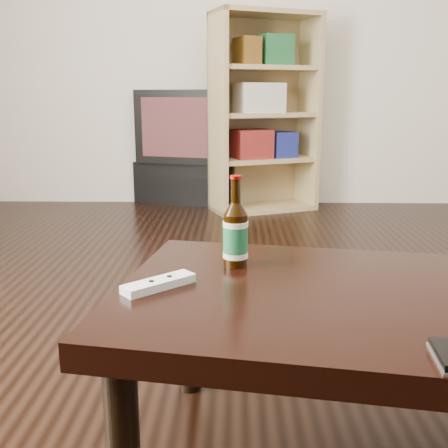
{
  "coord_description": "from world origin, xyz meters",
  "views": [
    {
      "loc": [
        -0.13,
        -1.38,
        0.89
      ],
      "look_at": [
        -0.16,
        -0.07,
        0.57
      ],
      "focal_mm": 42.0,
      "sensor_mm": 36.0,
      "label": 1
    }
  ],
  "objects_px": {
    "tv": "(190,126)",
    "beer_bottle": "(236,235)",
    "bookshelf": "(262,111)",
    "coffee_table": "(381,320)",
    "tv_stand": "(191,181)",
    "remote": "(159,284)"
  },
  "relations": [
    {
      "from": "bookshelf",
      "to": "remote",
      "type": "distance_m",
      "value": 3.02
    },
    {
      "from": "coffee_table",
      "to": "beer_bottle",
      "type": "distance_m",
      "value": 0.41
    },
    {
      "from": "tv_stand",
      "to": "tv",
      "type": "xyz_separation_m",
      "value": [
        -0.0,
        -0.0,
        0.47
      ]
    },
    {
      "from": "bookshelf",
      "to": "tv",
      "type": "bearing_deg",
      "value": 129.93
    },
    {
      "from": "coffee_table",
      "to": "remote",
      "type": "xyz_separation_m",
      "value": [
        -0.51,
        0.03,
        0.07
      ]
    },
    {
      "from": "tv",
      "to": "beer_bottle",
      "type": "height_order",
      "value": "tv"
    },
    {
      "from": "tv_stand",
      "to": "remote",
      "type": "bearing_deg",
      "value": -71.05
    },
    {
      "from": "tv",
      "to": "bookshelf",
      "type": "height_order",
      "value": "bookshelf"
    },
    {
      "from": "tv_stand",
      "to": "tv",
      "type": "relative_size",
      "value": 0.98
    },
    {
      "from": "tv",
      "to": "beer_bottle",
      "type": "relative_size",
      "value": 3.68
    },
    {
      "from": "tv_stand",
      "to": "beer_bottle",
      "type": "relative_size",
      "value": 3.62
    },
    {
      "from": "coffee_table",
      "to": "remote",
      "type": "height_order",
      "value": "remote"
    },
    {
      "from": "bookshelf",
      "to": "coffee_table",
      "type": "height_order",
      "value": "bookshelf"
    },
    {
      "from": "tv_stand",
      "to": "bookshelf",
      "type": "relative_size",
      "value": 0.58
    },
    {
      "from": "tv",
      "to": "remote",
      "type": "distance_m",
      "value": 3.3
    },
    {
      "from": "coffee_table",
      "to": "beer_bottle",
      "type": "bearing_deg",
      "value": 149.0
    },
    {
      "from": "tv_stand",
      "to": "coffee_table",
      "type": "height_order",
      "value": "coffee_table"
    },
    {
      "from": "bookshelf",
      "to": "coffee_table",
      "type": "distance_m",
      "value": 3.04
    },
    {
      "from": "tv_stand",
      "to": "coffee_table",
      "type": "bearing_deg",
      "value": -62.47
    },
    {
      "from": "tv",
      "to": "remote",
      "type": "xyz_separation_m",
      "value": [
        0.21,
        -3.29,
        -0.18
      ]
    },
    {
      "from": "tv",
      "to": "remote",
      "type": "relative_size",
      "value": 5.27
    },
    {
      "from": "tv",
      "to": "coffee_table",
      "type": "height_order",
      "value": "tv"
    }
  ]
}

